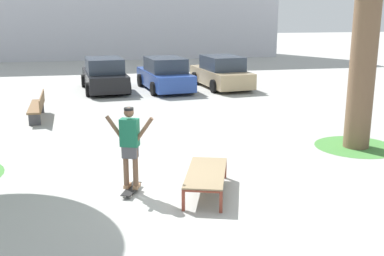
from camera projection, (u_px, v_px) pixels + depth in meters
ground_plane at (187, 191)px, 9.79m from camera, size 120.00×120.00×0.00m
skate_box at (206, 174)px, 9.57m from camera, size 1.29×2.04×0.46m
skateboard at (131, 189)px, 9.68m from camera, size 0.48×0.82×0.09m
skater at (130, 142)px, 9.43m from camera, size 0.96×0.44×1.69m
grass_patch_near_right at (356, 147)px, 12.90m from camera, size 2.20×2.20×0.01m
car_black at (105, 76)px, 21.47m from camera, size 2.22×4.34×1.50m
car_blue at (165, 75)px, 21.67m from camera, size 2.33×4.39×1.50m
car_tan at (221, 73)px, 22.34m from camera, size 2.32×4.38×1.50m
park_bench at (38, 106)px, 16.05m from camera, size 0.56×2.42×0.83m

